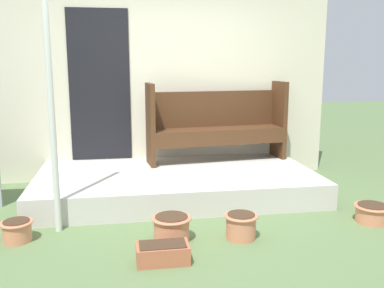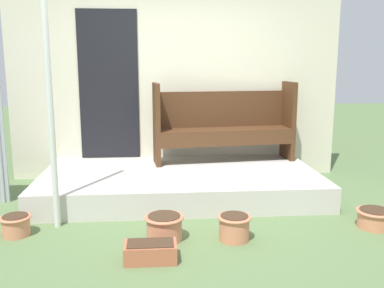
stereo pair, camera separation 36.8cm
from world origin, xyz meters
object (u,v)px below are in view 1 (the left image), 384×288
at_px(planter_box_rect, 163,253).
at_px(flower_pot_far_right, 372,212).
at_px(flower_pot_middle, 172,227).
at_px(bench, 216,121).
at_px(flower_pot_left, 17,230).
at_px(flower_pot_right, 241,225).
at_px(support_post, 51,106).

bearing_deg(planter_box_rect, flower_pot_far_right, 13.78).
xyz_separation_m(flower_pot_middle, planter_box_rect, (-0.12, -0.41, -0.05)).
distance_m(bench, flower_pot_middle, 2.20).
xyz_separation_m(flower_pot_left, flower_pot_right, (2.03, -0.27, 0.02)).
distance_m(flower_pot_left, flower_pot_middle, 1.41).
bearing_deg(flower_pot_left, flower_pot_far_right, -1.52).
xyz_separation_m(flower_pot_far_right, planter_box_rect, (-2.20, -0.54, -0.02)).
bearing_deg(bench, flower_pot_left, -148.76).
xyz_separation_m(flower_pot_left, planter_box_rect, (1.27, -0.63, -0.03)).
relative_size(flower_pot_middle, flower_pot_far_right, 1.00).
bearing_deg(flower_pot_far_right, flower_pot_right, -172.91).
bearing_deg(flower_pot_middle, planter_box_rect, -106.41).
height_order(flower_pot_left, flower_pot_far_right, flower_pot_left).
bearing_deg(flower_pot_far_right, flower_pot_left, 178.48).
xyz_separation_m(flower_pot_left, flower_pot_far_right, (3.47, -0.09, -0.01)).
distance_m(flower_pot_left, planter_box_rect, 1.42).
relative_size(support_post, flower_pot_far_right, 6.65).
bearing_deg(flower_pot_left, bench, 37.23).
bearing_deg(flower_pot_left, support_post, 30.07).
distance_m(bench, flower_pot_far_right, 2.29).
height_order(flower_pot_left, flower_pot_right, flower_pot_right).
distance_m(flower_pot_right, flower_pot_far_right, 1.45).
relative_size(flower_pot_left, flower_pot_right, 0.93).
bearing_deg(support_post, flower_pot_far_right, -5.24).
bearing_deg(flower_pot_right, flower_pot_far_right, 7.09).
bearing_deg(planter_box_rect, flower_pot_middle, 73.59).
relative_size(bench, flower_pot_right, 6.03).
xyz_separation_m(support_post, flower_pot_left, (-0.34, -0.20, -1.11)).
height_order(support_post, flower_pot_middle, support_post).
height_order(support_post, flower_pot_left, support_post).
height_order(support_post, bench, support_post).
bearing_deg(flower_pot_right, bench, 84.20).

